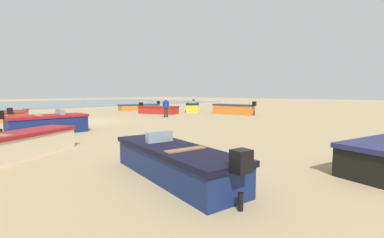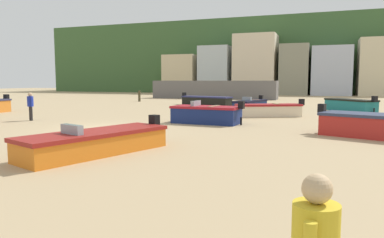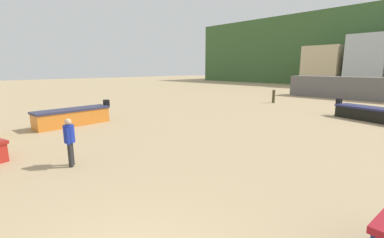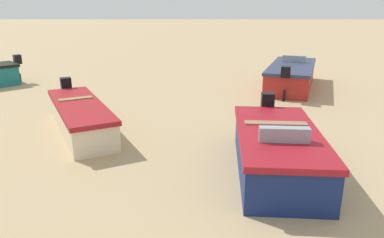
% 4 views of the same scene
% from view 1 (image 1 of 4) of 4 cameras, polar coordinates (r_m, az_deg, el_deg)
% --- Properties ---
extents(ground_plane, '(160.00, 160.00, 0.00)m').
position_cam_1_polar(ground_plane, '(20.46, -21.19, -0.49)').
color(ground_plane, tan).
extents(boat_orange_0, '(3.09, 5.17, 1.04)m').
position_cam_1_polar(boat_orange_0, '(24.26, -33.72, 0.73)').
color(boat_orange_0, orange).
rests_on(boat_orange_0, ground).
extents(boat_cream_1, '(4.29, 2.90, 1.13)m').
position_cam_1_polar(boat_cream_1, '(10.03, -33.97, -4.74)').
color(boat_cream_1, beige).
rests_on(boat_cream_1, ground).
extents(boat_orange_2, '(1.47, 4.38, 1.28)m').
position_cam_1_polar(boat_orange_2, '(25.65, 8.88, 2.09)').
color(boat_orange_2, orange).
rests_on(boat_orange_2, ground).
extents(boat_red_6, '(2.65, 4.23, 1.08)m').
position_cam_1_polar(boat_red_6, '(26.30, -7.24, 2.00)').
color(boat_red_6, '#B2261D').
rests_on(boat_red_6, ground).
extents(boat_navy_7, '(2.13, 4.58, 1.09)m').
position_cam_1_polar(boat_navy_7, '(6.53, -3.86, -9.07)').
color(boat_navy_7, navy).
rests_on(boat_navy_7, ground).
extents(boat_orange_8, '(5.02, 2.69, 1.04)m').
position_cam_1_polar(boat_orange_8, '(31.68, -11.24, 2.51)').
color(boat_orange_8, orange).
rests_on(boat_orange_8, ground).
extents(boat_yellow_9, '(4.64, 4.28, 1.25)m').
position_cam_1_polar(boat_yellow_9, '(29.51, 0.18, 2.60)').
color(boat_yellow_9, gold).
rests_on(boat_yellow_9, ground).
extents(boat_navy_10, '(3.98, 1.95, 1.25)m').
position_cam_1_polar(boat_navy_10, '(15.40, -28.61, -0.91)').
color(boat_navy_10, navy).
rests_on(boat_navy_10, ground).
extents(beach_walker_distant, '(0.50, 0.47, 1.62)m').
position_cam_1_polar(beach_walker_distant, '(22.30, -5.63, 2.80)').
color(beach_walker_distant, '#282627').
rests_on(beach_walker_distant, ground).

